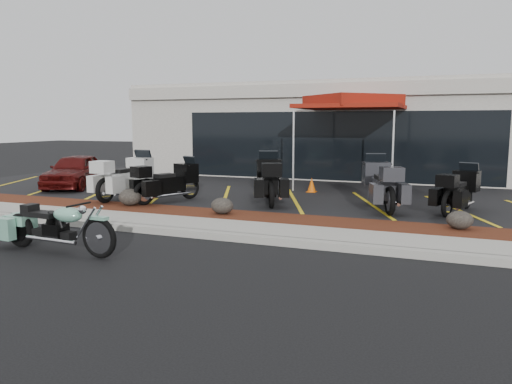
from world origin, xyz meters
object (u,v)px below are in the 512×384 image
at_px(touring_white, 143,172).
at_px(popup_canopy, 352,104).
at_px(parked_car, 75,171).
at_px(traffic_cone, 312,185).
at_px(hero_cruiser, 99,232).

relative_size(touring_white, popup_canopy, 0.62).
relative_size(parked_car, traffic_cone, 7.27).
height_order(traffic_cone, popup_canopy, popup_canopy).
xyz_separation_m(parked_car, popup_canopy, (8.87, 3.54, 2.29)).
bearing_deg(touring_white, hero_cruiser, -150.02).
height_order(hero_cruiser, touring_white, touring_white).
height_order(touring_white, traffic_cone, touring_white).
bearing_deg(parked_car, popup_canopy, 2.10).
bearing_deg(touring_white, popup_canopy, -50.55).
xyz_separation_m(hero_cruiser, parked_car, (-6.42, 6.77, 0.24)).
bearing_deg(hero_cruiser, parked_car, 137.11).
relative_size(hero_cruiser, touring_white, 1.15).
height_order(parked_car, traffic_cone, parked_car).
bearing_deg(popup_canopy, traffic_cone, -108.57).
height_order(touring_white, popup_canopy, popup_canopy).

